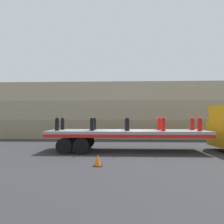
# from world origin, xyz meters

# --- Properties ---
(ground_plane) EXTENTS (120.00, 120.00, 0.00)m
(ground_plane) POSITION_xyz_m (0.00, 0.00, 0.00)
(ground_plane) COLOR #2D2D30
(rock_cliff) EXTENTS (60.00, 3.30, 6.02)m
(rock_cliff) POSITION_xyz_m (0.00, 8.04, 3.01)
(rock_cliff) COLOR gray
(rock_cliff) RESTS_ON ground_plane
(flatbed_trailer) EXTENTS (10.07, 2.57, 1.34)m
(flatbed_trailer) POSITION_xyz_m (-0.63, 0.00, 1.09)
(flatbed_trailer) COLOR gray
(flatbed_trailer) RESTS_ON ground_plane
(fire_hydrant_black_near_0) EXTENTS (0.31, 0.45, 0.84)m
(fire_hydrant_black_near_0) POSITION_xyz_m (-4.44, -0.54, 1.75)
(fire_hydrant_black_near_0) COLOR black
(fire_hydrant_black_near_0) RESTS_ON flatbed_trailer
(fire_hydrant_black_far_0) EXTENTS (0.31, 0.45, 0.84)m
(fire_hydrant_black_far_0) POSITION_xyz_m (-4.44, 0.54, 1.75)
(fire_hydrant_black_far_0) COLOR black
(fire_hydrant_black_far_0) RESTS_ON flatbed_trailer
(fire_hydrant_black_near_1) EXTENTS (0.31, 0.45, 0.84)m
(fire_hydrant_black_near_1) POSITION_xyz_m (-2.22, -0.54, 1.75)
(fire_hydrant_black_near_1) COLOR black
(fire_hydrant_black_near_1) RESTS_ON flatbed_trailer
(fire_hydrant_black_far_1) EXTENTS (0.31, 0.45, 0.84)m
(fire_hydrant_black_far_1) POSITION_xyz_m (-2.22, 0.54, 1.75)
(fire_hydrant_black_far_1) COLOR black
(fire_hydrant_black_far_1) RESTS_ON flatbed_trailer
(fire_hydrant_black_near_2) EXTENTS (0.31, 0.45, 0.84)m
(fire_hydrant_black_near_2) POSITION_xyz_m (0.00, -0.54, 1.75)
(fire_hydrant_black_near_2) COLOR black
(fire_hydrant_black_near_2) RESTS_ON flatbed_trailer
(fire_hydrant_black_far_2) EXTENTS (0.31, 0.45, 0.84)m
(fire_hydrant_black_far_2) POSITION_xyz_m (0.00, 0.54, 1.75)
(fire_hydrant_black_far_2) COLOR black
(fire_hydrant_black_far_2) RESTS_ON flatbed_trailer
(fire_hydrant_red_near_3) EXTENTS (0.31, 0.45, 0.84)m
(fire_hydrant_red_near_3) POSITION_xyz_m (2.22, -0.54, 1.75)
(fire_hydrant_red_near_3) COLOR red
(fire_hydrant_red_near_3) RESTS_ON flatbed_trailer
(fire_hydrant_red_far_3) EXTENTS (0.31, 0.45, 0.84)m
(fire_hydrant_red_far_3) POSITION_xyz_m (2.22, 0.54, 1.75)
(fire_hydrant_red_far_3) COLOR red
(fire_hydrant_red_far_3) RESTS_ON flatbed_trailer
(fire_hydrant_red_near_4) EXTENTS (0.31, 0.45, 0.84)m
(fire_hydrant_red_near_4) POSITION_xyz_m (4.44, -0.54, 1.75)
(fire_hydrant_red_near_4) COLOR red
(fire_hydrant_red_near_4) RESTS_ON flatbed_trailer
(fire_hydrant_red_far_4) EXTENTS (0.31, 0.45, 0.84)m
(fire_hydrant_red_far_4) POSITION_xyz_m (4.44, 0.54, 1.75)
(fire_hydrant_red_far_4) COLOR red
(fire_hydrant_red_far_4) RESTS_ON flatbed_trailer
(cargo_strap_rear) EXTENTS (0.05, 2.67, 0.01)m
(cargo_strap_rear) POSITION_xyz_m (-2.22, 0.00, 2.19)
(cargo_strap_rear) COLOR yellow
(cargo_strap_rear) RESTS_ON fire_hydrant_black_near_1
(cargo_strap_middle) EXTENTS (0.05, 2.67, 0.01)m
(cargo_strap_middle) POSITION_xyz_m (0.00, 0.00, 2.19)
(cargo_strap_middle) COLOR yellow
(cargo_strap_middle) RESTS_ON fire_hydrant_black_near_2
(cargo_strap_front) EXTENTS (0.05, 2.67, 0.01)m
(cargo_strap_front) POSITION_xyz_m (2.22, 0.00, 2.19)
(cargo_strap_front) COLOR yellow
(cargo_strap_front) RESTS_ON fire_hydrant_red_near_3
(traffic_cone) EXTENTS (0.41, 0.41, 0.52)m
(traffic_cone) POSITION_xyz_m (-1.48, -3.66, 0.25)
(traffic_cone) COLOR black
(traffic_cone) RESTS_ON ground_plane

